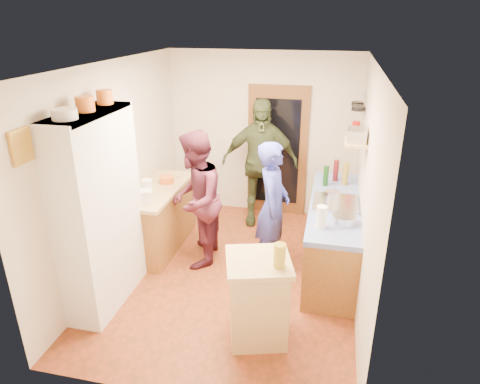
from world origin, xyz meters
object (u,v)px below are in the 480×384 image
(island_base, at_px, (258,301))
(person_hob, at_px, (275,208))
(person_back, at_px, (261,163))
(right_counter_base, at_px, (332,236))
(hutch_body, at_px, (100,212))
(person_left, at_px, (199,199))

(island_base, height_order, person_hob, person_hob)
(island_base, distance_m, person_back, 2.71)
(right_counter_base, distance_m, island_base, 1.72)
(hutch_body, xyz_separation_m, person_hob, (1.77, 1.05, -0.25))
(hutch_body, relative_size, person_left, 1.23)
(right_counter_base, relative_size, person_hob, 1.30)
(right_counter_base, relative_size, person_back, 1.11)
(island_base, bearing_deg, person_hob, 91.40)
(person_back, bearing_deg, island_base, -88.53)
(person_hob, bearing_deg, person_back, 16.99)
(island_base, relative_size, person_left, 0.48)
(island_base, relative_size, person_back, 0.43)
(right_counter_base, bearing_deg, island_base, -113.94)
(person_left, bearing_deg, right_counter_base, 92.56)
(person_hob, bearing_deg, island_base, -179.34)
(person_back, bearing_deg, person_hob, -80.48)
(right_counter_base, height_order, person_left, person_left)
(person_left, bearing_deg, person_back, 150.26)
(right_counter_base, bearing_deg, hutch_body, -152.53)
(right_counter_base, relative_size, island_base, 2.56)
(right_counter_base, bearing_deg, person_left, -171.30)
(right_counter_base, xyz_separation_m, island_base, (-0.70, -1.57, 0.01))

